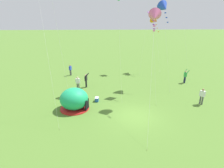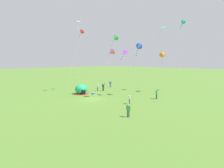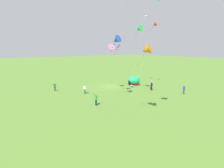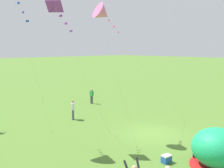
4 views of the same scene
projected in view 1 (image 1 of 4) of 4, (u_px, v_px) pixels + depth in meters
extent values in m
plane|color=#517A2D|center=(136.00, 116.00, 15.75)|extent=(300.00, 300.00, 0.00)
ellipsoid|color=#1EAD6B|center=(74.00, 99.00, 16.79)|extent=(2.70, 2.60, 2.10)
cylinder|color=red|center=(75.00, 108.00, 17.14)|extent=(2.81, 2.81, 0.10)
cube|color=black|center=(87.00, 105.00, 16.70)|extent=(0.34, 0.80, 1.10)
cube|color=#2659B2|center=(97.00, 100.00, 18.63)|extent=(0.41, 0.55, 0.38)
cube|color=white|center=(97.00, 98.00, 18.55)|extent=(0.42, 0.56, 0.06)
cylinder|color=#1E2347|center=(184.00, 80.00, 24.12)|extent=(0.15, 0.15, 0.88)
cylinder|color=#1E2347|center=(185.00, 80.00, 23.93)|extent=(0.15, 0.15, 0.88)
cube|color=green|center=(185.00, 75.00, 23.77)|extent=(0.29, 0.41, 0.60)
sphere|color=tan|center=(186.00, 72.00, 23.62)|extent=(0.22, 0.22, 0.22)
cylinder|color=green|center=(186.00, 71.00, 23.88)|extent=(0.39, 0.20, 0.50)
cylinder|color=green|center=(188.00, 72.00, 23.40)|extent=(0.38, 0.10, 0.50)
cylinder|color=black|center=(86.00, 84.00, 22.55)|extent=(0.15, 0.15, 0.88)
cylinder|color=black|center=(86.00, 84.00, 22.37)|extent=(0.15, 0.15, 0.88)
cube|color=black|center=(86.00, 78.00, 22.20)|extent=(0.33, 0.43, 0.60)
sphere|color=tan|center=(86.00, 75.00, 22.06)|extent=(0.22, 0.22, 0.22)
cylinder|color=black|center=(88.00, 74.00, 22.26)|extent=(0.39, 0.13, 0.50)
cylinder|color=black|center=(86.00, 76.00, 21.77)|extent=(0.38, 0.24, 0.50)
cylinder|color=#4C4C51|center=(70.00, 73.00, 27.17)|extent=(0.15, 0.15, 0.88)
cylinder|color=#4C4C51|center=(71.00, 73.00, 27.34)|extent=(0.15, 0.15, 0.88)
cube|color=blue|center=(70.00, 68.00, 27.00)|extent=(0.39, 0.45, 0.60)
sphere|color=#9E7051|center=(70.00, 65.00, 26.85)|extent=(0.22, 0.22, 0.22)
cylinder|color=blue|center=(69.00, 68.00, 26.79)|extent=(0.09, 0.09, 0.58)
cylinder|color=blue|center=(71.00, 68.00, 27.22)|extent=(0.09, 0.09, 0.58)
cylinder|color=#4C4C51|center=(200.00, 100.00, 17.95)|extent=(0.15, 0.15, 0.88)
cylinder|color=#4C4C51|center=(202.00, 101.00, 17.83)|extent=(0.15, 0.15, 0.88)
cube|color=white|center=(203.00, 94.00, 17.63)|extent=(0.44, 0.44, 0.60)
sphere|color=#9E7051|center=(203.00, 90.00, 17.49)|extent=(0.22, 0.22, 0.22)
cylinder|color=white|center=(200.00, 93.00, 17.79)|extent=(0.09, 0.09, 0.58)
cylinder|color=white|center=(205.00, 94.00, 17.48)|extent=(0.09, 0.09, 0.58)
cylinder|color=#4C4C51|center=(79.00, 87.00, 21.54)|extent=(0.15, 0.15, 0.88)
cylinder|color=#4C4C51|center=(77.00, 87.00, 21.56)|extent=(0.15, 0.15, 0.88)
cube|color=white|center=(78.00, 81.00, 21.30)|extent=(0.41, 0.30, 0.60)
sphere|color=beige|center=(77.00, 78.00, 21.15)|extent=(0.22, 0.22, 0.22)
cylinder|color=white|center=(80.00, 81.00, 21.28)|extent=(0.09, 0.09, 0.58)
cylinder|color=white|center=(76.00, 81.00, 21.32)|extent=(0.09, 0.09, 0.58)
cylinder|color=silver|center=(45.00, 39.00, 14.34)|extent=(2.32, 6.07, 13.39)
cylinder|color=brown|center=(59.00, 129.00, 13.86)|extent=(0.03, 0.03, 0.06)
cylinder|color=silver|center=(158.00, 47.00, 28.15)|extent=(1.04, 1.92, 8.12)
cylinder|color=brown|center=(160.00, 73.00, 28.67)|extent=(0.03, 0.03, 0.06)
cone|color=orange|center=(155.00, 20.00, 27.62)|extent=(1.73, 1.79, 1.51)
cube|color=orange|center=(156.00, 25.00, 27.54)|extent=(0.21, 0.15, 0.12)
cube|color=orange|center=(157.00, 28.00, 27.48)|extent=(0.19, 0.18, 0.12)
cube|color=orange|center=(158.00, 32.00, 27.42)|extent=(0.21, 0.14, 0.12)
cylinder|color=silver|center=(167.00, 51.00, 20.64)|extent=(0.76, 2.74, 9.56)
cylinder|color=brown|center=(170.00, 92.00, 21.02)|extent=(0.03, 0.03, 0.06)
cone|color=blue|center=(164.00, 7.00, 20.26)|extent=(1.61, 1.81, 1.60)
cube|color=blue|center=(165.00, 13.00, 20.13)|extent=(0.20, 0.08, 0.12)
cube|color=blue|center=(166.00, 18.00, 20.03)|extent=(0.20, 0.07, 0.12)
cube|color=blue|center=(168.00, 22.00, 19.92)|extent=(0.20, 0.15, 0.12)
cylinder|color=silver|center=(120.00, 44.00, 18.45)|extent=(0.21, 4.55, 11.63)
cylinder|color=brown|center=(122.00, 103.00, 18.32)|extent=(0.03, 0.03, 0.06)
cube|color=green|center=(119.00, 0.00, 18.09)|extent=(0.21, 0.12, 0.12)
cylinder|color=silver|center=(184.00, 26.00, 25.98)|extent=(0.41, 6.99, 14.80)
cylinder|color=brown|center=(189.00, 80.00, 25.26)|extent=(0.03, 0.03, 0.06)
cylinder|color=silver|center=(151.00, 73.00, 13.73)|extent=(2.00, 7.49, 8.51)
cylinder|color=brown|center=(147.00, 150.00, 11.63)|extent=(0.03, 0.03, 0.06)
cone|color=pink|center=(155.00, 16.00, 15.82)|extent=(1.48, 1.57, 1.44)
cube|color=pink|center=(155.00, 21.00, 15.57)|extent=(0.21, 0.12, 0.12)
cube|color=pink|center=(154.00, 26.00, 15.36)|extent=(0.21, 0.11, 0.12)
cube|color=pink|center=(154.00, 31.00, 15.15)|extent=(0.20, 0.16, 0.12)
cylinder|color=silver|center=(154.00, 59.00, 18.31)|extent=(0.12, 4.30, 8.70)
cylinder|color=brown|center=(156.00, 105.00, 17.78)|extent=(0.03, 0.03, 0.06)
cube|color=purple|center=(152.00, 15.00, 18.83)|extent=(1.19, 1.18, 0.62)
cylinder|color=#332314|center=(152.00, 15.00, 18.82)|extent=(0.04, 0.58, 0.69)
cube|color=purple|center=(153.00, 20.00, 18.62)|extent=(0.21, 0.10, 0.12)
cube|color=purple|center=(154.00, 24.00, 18.44)|extent=(0.20, 0.08, 0.12)
cube|color=purple|center=(154.00, 29.00, 18.26)|extent=(0.21, 0.09, 0.12)
cylinder|color=silver|center=(146.00, 27.00, 26.95)|extent=(2.16, 4.24, 14.33)
cylinder|color=brown|center=(139.00, 75.00, 27.36)|extent=(0.03, 0.03, 0.06)
cylinder|color=silver|center=(57.00, 27.00, 14.61)|extent=(1.61, 1.69, 15.31)
cylinder|color=brown|center=(72.00, 112.00, 16.50)|extent=(0.03, 0.03, 0.06)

